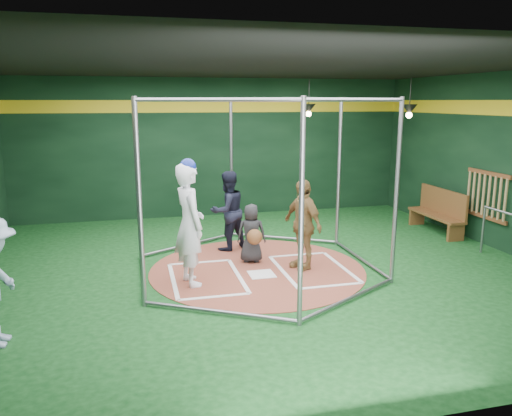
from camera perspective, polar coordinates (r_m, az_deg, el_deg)
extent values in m
cube|color=#0C3612|center=(8.93, 0.16, -7.11)|extent=(10.00, 9.00, 0.02)
cube|color=black|center=(8.44, 0.17, 15.98)|extent=(10.00, 9.00, 0.02)
cube|color=black|center=(12.89, -4.75, 6.84)|extent=(10.00, 0.10, 3.50)
cube|color=black|center=(4.37, 14.72, -4.02)|extent=(10.00, 0.10, 3.50)
cube|color=black|center=(10.86, 26.78, 4.59)|extent=(0.10, 9.00, 3.50)
cube|color=gold|center=(12.81, -4.81, 11.51)|extent=(10.00, 0.01, 0.30)
cube|color=gold|center=(10.78, 27.19, 10.12)|extent=(0.01, 9.00, 0.30)
cylinder|color=brown|center=(8.92, 0.16, -7.02)|extent=(3.80, 3.80, 0.01)
cube|color=white|center=(8.64, 0.64, -7.58)|extent=(0.43, 0.43, 0.01)
cube|color=white|center=(9.31, -6.47, -6.19)|extent=(1.10, 0.07, 0.01)
cube|color=white|center=(7.73, -4.77, -10.08)|extent=(1.10, 0.07, 0.01)
cube|color=white|center=(8.46, -9.42, -8.20)|extent=(0.07, 1.70, 0.01)
cube|color=white|center=(8.60, -2.04, -7.68)|extent=(0.07, 1.70, 0.01)
cube|color=white|center=(9.72, 4.75, -5.36)|extent=(1.10, 0.07, 0.01)
cube|color=white|center=(8.22, 8.57, -8.79)|extent=(1.10, 0.07, 0.01)
cube|color=white|center=(8.79, 3.11, -7.25)|extent=(0.07, 1.70, 0.01)
cube|color=white|center=(9.16, 9.74, -6.61)|extent=(0.07, 1.70, 0.01)
cylinder|color=gray|center=(10.26, 9.45, 3.95)|extent=(0.07, 0.07, 3.00)
cylinder|color=gray|center=(10.77, -2.83, 4.48)|extent=(0.07, 0.07, 3.00)
cylinder|color=gray|center=(9.43, -13.42, 3.07)|extent=(0.07, 0.07, 3.00)
cylinder|color=gray|center=(7.17, -13.16, 0.27)|extent=(0.07, 0.07, 3.00)
cylinder|color=gray|center=(6.39, 5.19, -0.90)|extent=(0.07, 0.07, 3.00)
cylinder|color=gray|center=(8.23, 15.76, 1.65)|extent=(0.07, 0.07, 3.00)
cylinder|color=gray|center=(10.36, 3.26, 12.22)|extent=(2.02, 1.20, 0.06)
cylinder|color=gray|center=(10.75, 3.07, -3.43)|extent=(2.02, 1.20, 0.06)
cylinder|color=gray|center=(9.95, -8.02, 12.12)|extent=(2.02, 1.20, 0.06)
cylinder|color=gray|center=(10.36, -7.55, -4.12)|extent=(2.02, 1.20, 0.06)
cylinder|color=gray|center=(8.17, -13.81, 11.91)|extent=(0.06, 2.30, 0.06)
cylinder|color=gray|center=(8.67, -12.84, -7.61)|extent=(0.06, 2.30, 0.06)
cylinder|color=gray|center=(6.53, -4.74, 12.23)|extent=(2.02, 1.20, 0.06)
cylinder|color=gray|center=(7.14, -4.32, -11.72)|extent=(2.02, 1.20, 0.06)
cylinder|color=gray|center=(7.13, 11.63, 12.02)|extent=(2.02, 1.20, 0.06)
cylinder|color=gray|center=(7.69, 10.70, -10.10)|extent=(2.02, 1.20, 0.06)
cylinder|color=gray|center=(9.12, 12.67, 11.96)|extent=(0.06, 2.30, 0.06)
cylinder|color=gray|center=(9.57, 11.87, -5.67)|extent=(0.06, 2.30, 0.06)
cube|color=brown|center=(11.16, 25.10, 3.61)|extent=(0.05, 1.25, 0.08)
cube|color=brown|center=(11.31, 24.69, -0.89)|extent=(0.05, 1.25, 0.08)
cylinder|color=tan|center=(10.80, 26.61, 0.80)|extent=(0.06, 0.06, 0.85)
cylinder|color=tan|center=(10.91, 26.08, 0.96)|extent=(0.06, 0.06, 0.85)
cylinder|color=tan|center=(11.03, 25.57, 1.11)|extent=(0.06, 0.06, 0.85)
cylinder|color=tan|center=(11.15, 25.06, 1.27)|extent=(0.06, 0.06, 0.85)
cylinder|color=tan|center=(11.27, 24.57, 1.42)|extent=(0.06, 0.06, 0.85)
cylinder|color=tan|center=(11.39, 24.08, 1.56)|extent=(0.06, 0.06, 0.85)
cylinder|color=tan|center=(11.51, 23.61, 1.71)|extent=(0.06, 0.06, 0.85)
cylinder|color=tan|center=(11.64, 23.14, 1.85)|extent=(0.06, 0.06, 0.85)
cone|color=black|center=(12.52, 6.04, 11.25)|extent=(0.34, 0.34, 0.22)
sphere|color=#FFD899|center=(12.52, 6.03, 10.65)|extent=(0.14, 0.14, 0.14)
cylinder|color=black|center=(12.52, 6.08, 12.85)|extent=(0.02, 0.02, 0.70)
cone|color=black|center=(11.84, 17.12, 10.73)|extent=(0.34, 0.34, 0.22)
sphere|color=#FFD899|center=(11.84, 17.08, 10.11)|extent=(0.14, 0.14, 0.14)
cylinder|color=black|center=(11.84, 17.23, 12.43)|extent=(0.02, 0.02, 0.70)
imported|color=white|center=(8.04, -7.61, -1.88)|extent=(0.62, 0.81, 1.98)
sphere|color=navy|center=(7.87, -7.80, 4.70)|extent=(0.26, 0.26, 0.26)
imported|color=#AE864A|center=(8.81, 5.33, -1.86)|extent=(0.69, 1.01, 1.60)
imported|color=black|center=(9.17, -0.54, -2.89)|extent=(0.60, 0.47, 1.09)
sphere|color=brown|center=(8.94, -0.16, -3.33)|extent=(0.28, 0.28, 0.28)
imported|color=black|center=(9.90, -3.25, -0.31)|extent=(0.95, 0.86, 1.58)
cube|color=brown|center=(12.00, 19.85, -0.79)|extent=(0.40, 1.70, 0.06)
cube|color=brown|center=(12.03, 20.59, 0.70)|extent=(0.06, 1.70, 0.57)
cube|color=brown|center=(11.45, 21.86, -2.62)|extent=(0.38, 0.08, 0.38)
cube|color=brown|center=(12.66, 17.90, -0.97)|extent=(0.38, 0.08, 0.38)
cylinder|color=gray|center=(10.74, 24.52, -2.22)|extent=(0.05, 0.05, 0.94)
cylinder|color=gray|center=(10.26, 26.53, -0.46)|extent=(0.05, 1.05, 0.05)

